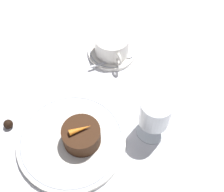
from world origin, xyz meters
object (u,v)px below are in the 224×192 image
at_px(dinner_plate, 71,141).
at_px(dessert_cake, 81,136).
at_px(wine_glass, 155,114).
at_px(coffee_cup, 112,44).

xyz_separation_m(dinner_plate, dessert_cake, (0.01, 0.02, 0.03)).
relative_size(wine_glass, dessert_cake, 1.39).
distance_m(dinner_plate, wine_glass, 0.19).
bearing_deg(dinner_plate, dessert_cake, 68.40).
xyz_separation_m(dinner_plate, coffee_cup, (-0.22, 0.17, 0.03)).
relative_size(dinner_plate, dessert_cake, 2.91).
distance_m(dinner_plate, dessert_cake, 0.04).
relative_size(dinner_plate, coffee_cup, 2.08).
relative_size(coffee_cup, dessert_cake, 1.40).
height_order(coffee_cup, dessert_cake, coffee_cup).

